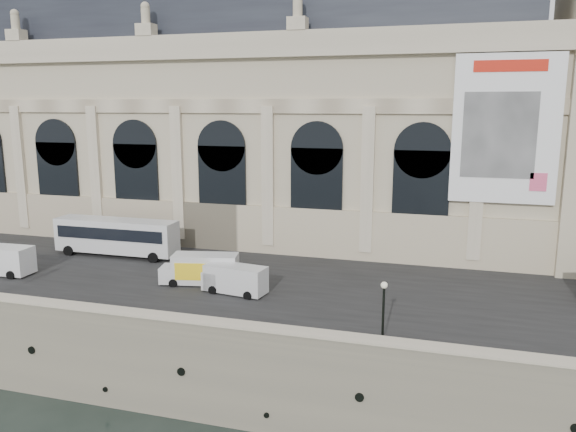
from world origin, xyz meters
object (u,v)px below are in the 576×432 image
object	(u,v)px
box_truck	(201,269)
lamp_right	(383,314)
van_c	(232,279)
bus_left	(116,236)

from	to	relation	value
box_truck	lamp_right	distance (m)	18.34
van_c	lamp_right	distance (m)	14.71
box_truck	lamp_right	size ratio (longest dim) A/B	1.62
box_truck	van_c	bearing A→B (deg)	-21.77
van_c	box_truck	bearing A→B (deg)	158.23
bus_left	van_c	bearing A→B (deg)	-25.44
van_c	lamp_right	size ratio (longest dim) A/B	1.29
bus_left	van_c	size ratio (longest dim) A/B	2.35
box_truck	lamp_right	bearing A→B (deg)	-26.46
bus_left	van_c	world-z (taller)	bus_left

